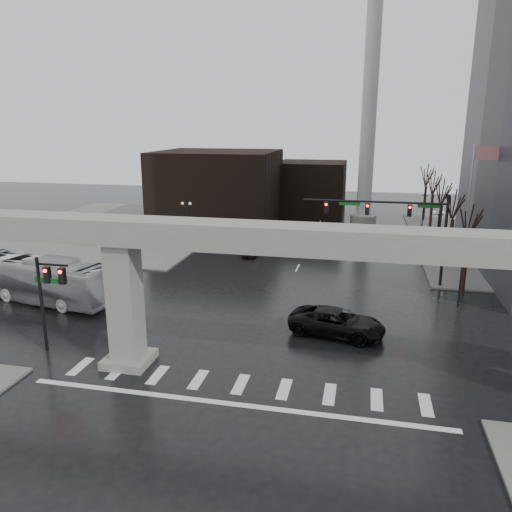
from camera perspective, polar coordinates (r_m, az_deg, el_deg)
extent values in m
plane|color=black|center=(28.76, -1.29, -13.48)|extent=(160.00, 160.00, 0.00)
cube|color=slate|center=(69.84, -15.26, 3.20)|extent=(28.00, 36.00, 0.15)
cube|color=gray|center=(25.92, -1.39, 2.26)|extent=(48.00, 2.20, 1.40)
cube|color=gray|center=(29.55, -14.70, -5.42)|extent=(1.60, 1.60, 7.30)
cube|color=gray|center=(30.88, -14.28, -11.35)|extent=(2.60, 2.60, 0.50)
cube|color=black|center=(70.04, -4.42, 7.81)|extent=(16.00, 14.00, 10.00)
cube|color=black|center=(77.58, 6.36, 7.71)|extent=(10.00, 10.00, 8.00)
cylinder|color=#B7B8B3|center=(70.57, 12.80, 15.69)|extent=(2.00, 2.00, 30.00)
cylinder|color=gray|center=(71.76, 12.14, 4.13)|extent=(3.60, 3.60, 1.20)
cylinder|color=black|center=(44.95, 20.71, 1.53)|extent=(0.24, 0.24, 8.00)
cylinder|color=black|center=(43.85, 13.29, 6.06)|extent=(12.00, 0.18, 0.18)
cube|color=black|center=(44.11, 17.15, 4.98)|extent=(0.35, 0.30, 1.00)
cube|color=black|center=(43.95, 12.59, 5.26)|extent=(0.35, 0.30, 1.00)
cube|color=black|center=(44.06, 8.02, 5.49)|extent=(0.35, 0.30, 1.00)
sphere|color=#FF0C05|center=(43.88, 17.20, 5.33)|extent=(0.20, 0.20, 0.20)
cube|color=#0B4F14|center=(44.19, 19.14, 5.43)|extent=(1.80, 0.05, 0.35)
cube|color=#0B4F14|center=(43.89, 10.66, 5.94)|extent=(1.80, 0.05, 0.35)
cylinder|color=black|center=(33.11, -23.27, -5.16)|extent=(0.20, 0.20, 6.00)
cylinder|color=black|center=(31.79, -22.28, -0.94)|extent=(2.00, 0.14, 0.14)
cube|color=black|center=(32.19, -22.75, -2.00)|extent=(0.35, 0.30, 1.00)
cube|color=black|center=(31.63, -21.26, -2.14)|extent=(0.35, 0.30, 1.00)
cube|color=#0B4F14|center=(32.34, -22.83, -2.58)|extent=(1.60, 0.05, 0.30)
cylinder|color=silver|center=(48.04, 23.01, 4.56)|extent=(0.12, 0.12, 12.00)
cube|color=red|center=(47.68, 24.85, 10.62)|extent=(2.00, 0.03, 1.20)
cylinder|color=black|center=(40.88, 22.38, -2.23)|extent=(0.14, 0.14, 4.80)
cube|color=black|center=(40.29, 22.70, 0.96)|extent=(0.90, 0.06, 0.06)
sphere|color=silver|center=(40.16, 22.10, 1.28)|extent=(0.32, 0.32, 0.32)
sphere|color=silver|center=(40.33, 23.36, 1.20)|extent=(0.32, 0.32, 0.32)
cylinder|color=black|center=(54.28, 19.98, 2.05)|extent=(0.14, 0.14, 4.80)
cube|color=black|center=(53.84, 20.20, 4.49)|extent=(0.90, 0.06, 0.06)
sphere|color=silver|center=(53.75, 19.74, 4.73)|extent=(0.32, 0.32, 0.32)
sphere|color=silver|center=(53.87, 20.69, 4.67)|extent=(0.32, 0.32, 0.32)
cylinder|color=black|center=(67.93, 18.53, 4.63)|extent=(0.14, 0.14, 4.80)
cube|color=black|center=(67.57, 18.70, 6.59)|extent=(0.90, 0.06, 0.06)
sphere|color=silver|center=(67.50, 18.33, 6.78)|extent=(0.32, 0.32, 0.32)
sphere|color=silver|center=(67.60, 19.09, 6.73)|extent=(0.32, 0.32, 0.32)
cylinder|color=black|center=(44.67, -14.03, -0.13)|extent=(0.14, 0.14, 4.80)
cube|color=black|center=(44.13, -14.22, 2.81)|extent=(0.90, 0.06, 0.06)
sphere|color=silver|center=(44.29, -14.76, 3.09)|extent=(0.32, 0.32, 0.32)
sphere|color=silver|center=(43.89, -13.71, 3.05)|extent=(0.32, 0.32, 0.32)
cylinder|color=black|center=(57.19, -7.90, 3.44)|extent=(0.14, 0.14, 4.80)
cube|color=black|center=(56.77, -7.98, 5.77)|extent=(0.90, 0.06, 0.06)
sphere|color=silver|center=(56.90, -8.42, 5.97)|extent=(0.32, 0.32, 0.32)
sphere|color=silver|center=(56.59, -7.56, 5.96)|extent=(0.32, 0.32, 0.32)
cylinder|color=black|center=(70.27, -3.98, 5.69)|extent=(0.14, 0.14, 4.80)
cube|color=black|center=(69.93, -4.02, 7.60)|extent=(0.90, 0.06, 0.06)
sphere|color=silver|center=(70.03, -4.38, 7.76)|extent=(0.32, 0.32, 0.32)
sphere|color=silver|center=(69.78, -3.66, 7.75)|extent=(0.32, 0.32, 0.32)
cylinder|color=black|center=(44.88, 22.79, -0.97)|extent=(0.34, 0.34, 4.55)
cylinder|color=black|center=(44.07, 23.27, 3.71)|extent=(0.12, 1.52, 2.98)
cylinder|color=black|center=(44.46, 23.82, 3.43)|extent=(0.83, 1.14, 2.51)
cylinder|color=black|center=(52.51, 21.32, 1.43)|extent=(0.34, 0.34, 4.66)
cylinder|color=black|center=(51.82, 21.72, 5.55)|extent=(0.12, 1.55, 3.05)
cylinder|color=black|center=(52.18, 22.19, 5.29)|extent=(0.85, 1.16, 2.57)
cylinder|color=black|center=(60.25, 20.22, 3.22)|extent=(0.34, 0.34, 4.76)
cylinder|color=black|center=(59.63, 20.56, 6.90)|extent=(0.12, 1.59, 3.11)
cylinder|color=black|center=(59.98, 20.98, 6.67)|extent=(0.86, 1.18, 2.62)
cylinder|color=black|center=(68.04, 19.37, 4.60)|extent=(0.34, 0.34, 4.87)
cylinder|color=black|center=(67.49, 19.67, 7.94)|extent=(0.12, 1.62, 3.18)
cylinder|color=black|center=(67.83, 20.05, 7.72)|extent=(0.88, 1.20, 2.68)
cylinder|color=black|center=(75.87, 18.70, 5.70)|extent=(0.34, 0.34, 4.97)
cylinder|color=black|center=(75.38, 18.96, 8.76)|extent=(0.12, 1.65, 3.25)
cylinder|color=black|center=(75.71, 19.30, 8.56)|extent=(0.89, 1.23, 2.74)
imported|color=black|center=(33.83, 9.25, -7.50)|extent=(6.78, 4.12, 1.76)
imported|color=#AAAAAF|center=(42.74, -23.34, -2.49)|extent=(13.06, 5.52, 3.54)
imported|color=black|center=(53.15, -0.38, 0.78)|extent=(1.79, 3.95, 1.31)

